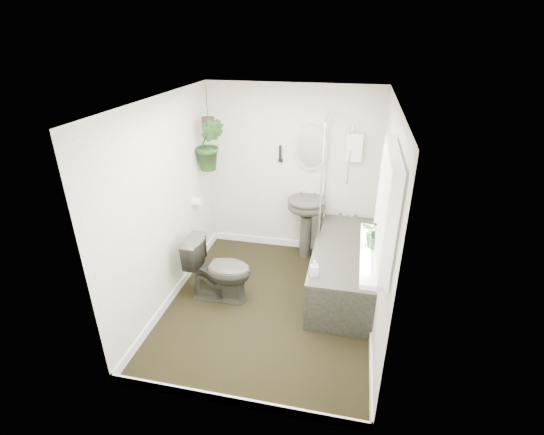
# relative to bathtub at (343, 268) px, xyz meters

# --- Properties ---
(floor) EXTENTS (2.30, 2.80, 0.02)m
(floor) POSITION_rel_bathtub_xyz_m (-0.80, -0.50, -0.30)
(floor) COLOR black
(floor) RESTS_ON ground
(ceiling) EXTENTS (2.30, 2.80, 0.02)m
(ceiling) POSITION_rel_bathtub_xyz_m (-0.80, -0.50, 2.02)
(ceiling) COLOR white
(ceiling) RESTS_ON ground
(wall_back) EXTENTS (2.30, 0.02, 2.30)m
(wall_back) POSITION_rel_bathtub_xyz_m (-0.80, 0.91, 0.86)
(wall_back) COLOR white
(wall_back) RESTS_ON ground
(wall_front) EXTENTS (2.30, 0.02, 2.30)m
(wall_front) POSITION_rel_bathtub_xyz_m (-0.80, -1.91, 0.86)
(wall_front) COLOR white
(wall_front) RESTS_ON ground
(wall_left) EXTENTS (0.02, 2.80, 2.30)m
(wall_left) POSITION_rel_bathtub_xyz_m (-1.96, -0.50, 0.86)
(wall_left) COLOR white
(wall_left) RESTS_ON ground
(wall_right) EXTENTS (0.02, 2.80, 2.30)m
(wall_right) POSITION_rel_bathtub_xyz_m (0.36, -0.50, 0.86)
(wall_right) COLOR white
(wall_right) RESTS_ON ground
(skirting) EXTENTS (2.30, 2.80, 0.10)m
(skirting) POSITION_rel_bathtub_xyz_m (-0.80, -0.50, -0.24)
(skirting) COLOR white
(skirting) RESTS_ON floor
(bathtub) EXTENTS (0.72, 1.72, 0.58)m
(bathtub) POSITION_rel_bathtub_xyz_m (0.00, 0.00, 0.00)
(bathtub) COLOR #38372E
(bathtub) RESTS_ON floor
(bath_screen) EXTENTS (0.04, 0.72, 1.40)m
(bath_screen) POSITION_rel_bathtub_xyz_m (-0.33, 0.49, 0.99)
(bath_screen) COLOR silver
(bath_screen) RESTS_ON bathtub
(shower_box) EXTENTS (0.20, 0.10, 0.35)m
(shower_box) POSITION_rel_bathtub_xyz_m (0.00, 0.84, 1.26)
(shower_box) COLOR white
(shower_box) RESTS_ON wall_back
(oval_mirror) EXTENTS (0.46, 0.03, 0.62)m
(oval_mirror) POSITION_rel_bathtub_xyz_m (-0.55, 0.87, 1.21)
(oval_mirror) COLOR #BBAB94
(oval_mirror) RESTS_ON wall_back
(wall_sconce) EXTENTS (0.04, 0.04, 0.22)m
(wall_sconce) POSITION_rel_bathtub_xyz_m (-0.95, 0.86, 1.11)
(wall_sconce) COLOR black
(wall_sconce) RESTS_ON wall_back
(toilet_roll_holder) EXTENTS (0.11, 0.11, 0.11)m
(toilet_roll_holder) POSITION_rel_bathtub_xyz_m (-1.90, 0.20, 0.61)
(toilet_roll_holder) COLOR white
(toilet_roll_holder) RESTS_ON wall_left
(window_recess) EXTENTS (0.08, 1.00, 0.90)m
(window_recess) POSITION_rel_bathtub_xyz_m (0.29, -1.20, 1.36)
(window_recess) COLOR white
(window_recess) RESTS_ON wall_right
(window_sill) EXTENTS (0.18, 1.00, 0.04)m
(window_sill) POSITION_rel_bathtub_xyz_m (0.22, -1.20, 0.94)
(window_sill) COLOR white
(window_sill) RESTS_ON wall_right
(window_blinds) EXTENTS (0.01, 0.86, 0.76)m
(window_blinds) POSITION_rel_bathtub_xyz_m (0.24, -1.20, 1.36)
(window_blinds) COLOR white
(window_blinds) RESTS_ON wall_right
(toilet) EXTENTS (0.75, 0.43, 0.76)m
(toilet) POSITION_rel_bathtub_xyz_m (-1.40, -0.47, 0.09)
(toilet) COLOR #38372E
(toilet) RESTS_ON floor
(pedestal_sink) EXTENTS (0.55, 0.48, 0.86)m
(pedestal_sink) POSITION_rel_bathtub_xyz_m (-0.55, 0.67, 0.14)
(pedestal_sink) COLOR #38372E
(pedestal_sink) RESTS_ON floor
(sill_plant) EXTENTS (0.30, 0.28, 0.26)m
(sill_plant) POSITION_rel_bathtub_xyz_m (0.25, -1.12, 1.09)
(sill_plant) COLOR black
(sill_plant) RESTS_ON window_sill
(hanging_plant) EXTENTS (0.42, 0.36, 0.67)m
(hanging_plant) POSITION_rel_bathtub_xyz_m (-1.77, 0.45, 1.30)
(hanging_plant) COLOR black
(hanging_plant) RESTS_ON ceiling
(soap_bottle) EXTENTS (0.10, 0.10, 0.18)m
(soap_bottle) POSITION_rel_bathtub_xyz_m (-0.29, -0.66, 0.38)
(soap_bottle) COLOR black
(soap_bottle) RESTS_ON bathtub
(hanging_pot) EXTENTS (0.16, 0.16, 0.12)m
(hanging_pot) POSITION_rel_bathtub_xyz_m (-1.77, 0.45, 1.57)
(hanging_pot) COLOR #29251D
(hanging_pot) RESTS_ON ceiling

